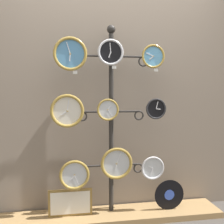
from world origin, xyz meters
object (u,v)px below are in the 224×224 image
object	(u,v)px
clock_top_right	(153,56)
clock_bottom_left	(74,175)
vinyl_record	(169,195)
picture_frame	(70,203)
clock_middle_left	(67,111)
clock_top_left	(70,54)
clock_bottom_right	(153,168)
clock_middle_right	(156,109)
clock_bottom_center	(117,163)
display_stand	(111,148)
clock_top_center	(111,52)
clock_middle_center	(108,110)

from	to	relation	value
clock_top_right	clock_bottom_left	xyz separation A→B (m)	(-0.76, -0.01, -1.12)
vinyl_record	picture_frame	bearing A→B (deg)	178.29
vinyl_record	clock_middle_left	bearing A→B (deg)	-179.69
clock_top_left	clock_top_right	distance (m)	0.79
clock_bottom_right	picture_frame	distance (m)	0.87
clock_middle_right	clock_bottom_center	distance (m)	0.65
clock_bottom_left	clock_bottom_center	world-z (taller)	clock_bottom_center
clock_middle_right	clock_top_right	bearing A→B (deg)	-172.74
display_stand	clock_top_center	distance (m)	0.94
clock_middle_center	clock_bottom_right	xyz separation A→B (m)	(0.45, -0.00, -0.59)
clock_top_center	picture_frame	distance (m)	1.49
picture_frame	display_stand	bearing A→B (deg)	7.95
display_stand	clock_bottom_right	size ratio (longest dim) A/B	8.05
clock_middle_center	clock_bottom_left	distance (m)	0.69
clock_bottom_right	vinyl_record	xyz separation A→B (m)	(0.18, -0.00, -0.29)
display_stand	picture_frame	bearing A→B (deg)	-172.05
clock_middle_left	picture_frame	xyz separation A→B (m)	(0.02, 0.04, -0.89)
clock_top_right	clock_bottom_right	bearing A→B (deg)	51.55
clock_top_right	clock_middle_left	xyz separation A→B (m)	(-0.82, 0.01, -0.52)
clock_top_left	clock_middle_right	distance (m)	0.97
clock_bottom_left	clock_bottom_right	bearing A→B (deg)	1.69
clock_top_left	clock_bottom_left	bearing A→B (deg)	11.26
clock_top_right	clock_middle_center	bearing A→B (deg)	177.57
clock_bottom_left	clock_bottom_right	distance (m)	0.77
clock_middle_left	clock_bottom_left	distance (m)	0.61
clock_top_left	clock_middle_right	size ratio (longest dim) A/B	1.50
picture_frame	clock_bottom_left	bearing A→B (deg)	-49.89
clock_bottom_left	clock_bottom_center	bearing A→B (deg)	0.14
clock_top_right	clock_bottom_center	xyz separation A→B (m)	(-0.36, -0.00, -1.03)
clock_top_center	clock_bottom_center	distance (m)	1.06
display_stand	picture_frame	size ratio (longest dim) A/B	4.52
clock_top_center	clock_bottom_center	xyz separation A→B (m)	(0.06, -0.01, -1.06)
clock_top_center	clock_top_right	bearing A→B (deg)	-1.14
clock_middle_center	clock_bottom_center	bearing A→B (deg)	-15.55
clock_top_right	clock_bottom_center	world-z (taller)	clock_top_right
clock_bottom_left	picture_frame	world-z (taller)	clock_bottom_left
clock_top_right	clock_bottom_left	distance (m)	1.35
clock_top_left	clock_bottom_left	distance (m)	1.12
clock_top_right	clock_middle_right	size ratio (longest dim) A/B	1.11
clock_bottom_left	clock_bottom_right	size ratio (longest dim) A/B	1.20
clock_top_right	clock_middle_left	size ratio (longest dim) A/B	0.73
clock_middle_right	clock_bottom_left	xyz separation A→B (m)	(-0.80, -0.01, -0.62)
clock_top_left	clock_middle_right	world-z (taller)	clock_top_left
clock_bottom_left	picture_frame	distance (m)	0.29
clock_top_left	clock_top_center	world-z (taller)	clock_top_left
clock_middle_right	vinyl_record	xyz separation A→B (m)	(0.16, 0.01, -0.88)
display_stand	clock_bottom_left	distance (m)	0.44
clock_top_left	clock_middle_left	world-z (taller)	clock_top_left
clock_middle_center	clock_bottom_right	size ratio (longest dim) A/B	0.89
display_stand	clock_middle_right	distance (m)	0.59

